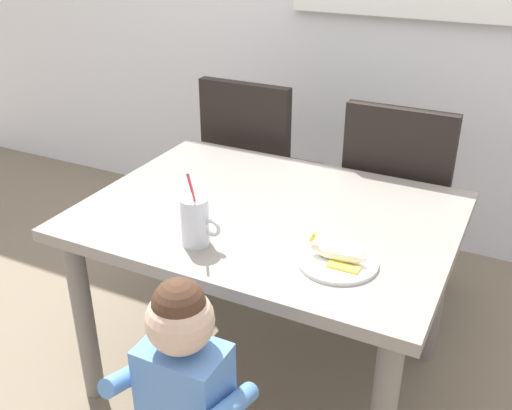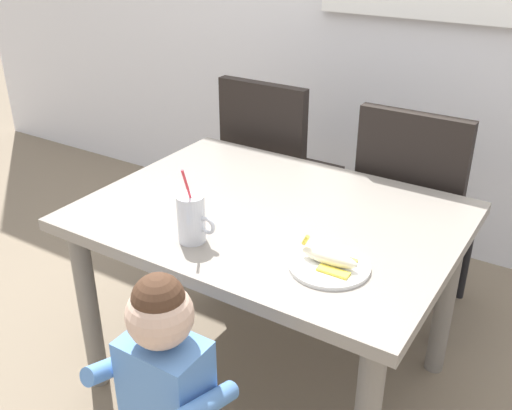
% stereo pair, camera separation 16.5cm
% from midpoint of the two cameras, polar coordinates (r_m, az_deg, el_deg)
% --- Properties ---
extents(ground_plane, '(24.00, 24.00, 0.00)m').
position_cam_midpoint_polar(ground_plane, '(2.36, 3.36, -16.16)').
color(ground_plane, '#7A6B56').
extents(dining_table, '(1.21, 0.91, 0.71)m').
position_cam_midpoint_polar(dining_table, '(1.99, 3.83, -3.21)').
color(dining_table, gray).
rests_on(dining_table, ground).
extents(dining_chair_left, '(0.44, 0.44, 0.96)m').
position_cam_midpoint_polar(dining_chair_left, '(2.73, 3.60, 3.79)').
color(dining_chair_left, black).
rests_on(dining_chair_left, ground).
extents(dining_chair_right, '(0.44, 0.45, 0.96)m').
position_cam_midpoint_polar(dining_chair_right, '(2.46, 17.01, -0.06)').
color(dining_chair_right, black).
rests_on(dining_chair_right, ground).
extents(toddler_standing, '(0.33, 0.24, 0.84)m').
position_cam_midpoint_polar(toddler_standing, '(1.58, -5.78, -16.51)').
color(toddler_standing, '#3F4760').
rests_on(toddler_standing, ground).
extents(milk_cup, '(0.13, 0.08, 0.25)m').
position_cam_midpoint_polar(milk_cup, '(1.74, -3.59, -1.63)').
color(milk_cup, silver).
rests_on(milk_cup, dining_table).
extents(snack_plate, '(0.23, 0.23, 0.01)m').
position_cam_midpoint_polar(snack_plate, '(1.66, 10.00, -5.94)').
color(snack_plate, white).
rests_on(snack_plate, dining_table).
extents(peeled_banana, '(0.17, 0.11, 0.07)m').
position_cam_midpoint_polar(peeled_banana, '(1.65, 10.09, -5.20)').
color(peeled_banana, '#F4EAC6').
rests_on(peeled_banana, snack_plate).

